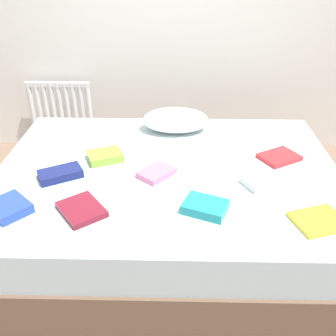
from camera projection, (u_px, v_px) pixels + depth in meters
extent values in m
plane|color=#7F6651|center=(168.00, 237.00, 2.45)|extent=(8.00, 8.00, 0.00)
cube|color=brown|center=(168.00, 219.00, 2.38)|extent=(2.00, 1.50, 0.28)
cube|color=silver|center=(168.00, 186.00, 2.25)|extent=(1.96, 1.46, 0.22)
cylinder|color=white|center=(33.00, 112.00, 3.33)|extent=(0.04, 0.04, 0.54)
cylinder|color=white|center=(40.00, 112.00, 3.33)|extent=(0.04, 0.04, 0.54)
cylinder|color=white|center=(47.00, 112.00, 3.33)|extent=(0.04, 0.04, 0.54)
cylinder|color=white|center=(54.00, 112.00, 3.33)|extent=(0.04, 0.04, 0.54)
cylinder|color=white|center=(61.00, 112.00, 3.33)|extent=(0.04, 0.04, 0.54)
cylinder|color=white|center=(68.00, 112.00, 3.32)|extent=(0.04, 0.04, 0.54)
cylinder|color=white|center=(75.00, 112.00, 3.32)|extent=(0.04, 0.04, 0.54)
cylinder|color=white|center=(83.00, 113.00, 3.32)|extent=(0.04, 0.04, 0.54)
cylinder|color=white|center=(90.00, 113.00, 3.32)|extent=(0.04, 0.04, 0.54)
cube|color=white|center=(57.00, 84.00, 3.20)|extent=(0.54, 0.04, 0.04)
cube|color=white|center=(65.00, 138.00, 3.45)|extent=(0.54, 0.04, 0.04)
ellipsoid|color=white|center=(175.00, 120.00, 2.62)|extent=(0.45, 0.28, 0.15)
cube|color=white|center=(262.00, 181.00, 2.06)|extent=(0.23, 0.21, 0.04)
cube|color=maroon|center=(81.00, 209.00, 1.84)|extent=(0.28, 0.29, 0.03)
cube|color=pink|center=(156.00, 173.00, 2.13)|extent=(0.23, 0.24, 0.03)
cube|color=#8CC638|center=(105.00, 156.00, 2.28)|extent=(0.24, 0.22, 0.05)
cube|color=yellow|center=(319.00, 221.00, 1.78)|extent=(0.28, 0.25, 0.02)
cube|color=navy|center=(60.00, 174.00, 2.11)|extent=(0.26, 0.22, 0.05)
cube|color=teal|center=(205.00, 207.00, 1.85)|extent=(0.25, 0.22, 0.05)
cube|color=red|center=(279.00, 157.00, 2.30)|extent=(0.28, 0.26, 0.03)
cube|color=#2847B7|center=(9.00, 207.00, 1.84)|extent=(0.25, 0.25, 0.05)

